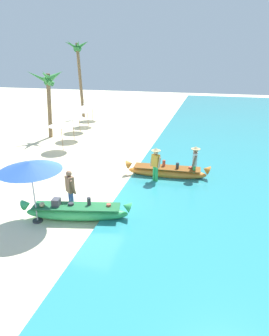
# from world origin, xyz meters

# --- Properties ---
(ground_plane) EXTENTS (80.00, 80.00, 0.00)m
(ground_plane) POSITION_xyz_m (0.00, 0.00, 0.00)
(ground_plane) COLOR beige
(boat_green_foreground) EXTENTS (4.05, 1.44, 0.86)m
(boat_green_foreground) POSITION_xyz_m (0.19, -1.40, 0.32)
(boat_green_foreground) COLOR #38B760
(boat_green_foreground) RESTS_ON ground
(boat_orange_midground) EXTENTS (4.19, 0.95, 0.85)m
(boat_orange_midground) POSITION_xyz_m (2.80, 3.36, 0.31)
(boat_orange_midground) COLOR orange
(boat_orange_midground) RESTS_ON ground
(person_vendor_hatted) EXTENTS (0.58, 0.45, 1.74)m
(person_vendor_hatted) POSITION_xyz_m (2.36, 2.61, 1.01)
(person_vendor_hatted) COLOR green
(person_vendor_hatted) RESTS_ON ground
(person_tourist_customer) EXTENTS (0.56, 0.50, 1.68)m
(person_tourist_customer) POSITION_xyz_m (-0.29, -0.83, 0.95)
(person_tourist_customer) COLOR #3D5BA8
(person_tourist_customer) RESTS_ON ground
(person_vendor_assistant) EXTENTS (0.44, 0.55, 1.72)m
(person_vendor_assistant) POSITION_xyz_m (4.11, 3.38, 0.99)
(person_vendor_assistant) COLOR green
(person_vendor_assistant) RESTS_ON ground
(patio_umbrella_large) EXTENTS (2.15, 2.15, 2.32)m
(patio_umbrella_large) POSITION_xyz_m (-1.14, -1.89, 2.15)
(patio_umbrella_large) COLOR #B7B7BC
(patio_umbrella_large) RESTS_ON ground
(parasol_row_0) EXTENTS (1.60, 1.60, 1.91)m
(parasol_row_0) POSITION_xyz_m (-4.36, 6.09, 1.75)
(parasol_row_0) COLOR #8E6B47
(parasol_row_0) RESTS_ON ground
(parasol_row_1) EXTENTS (1.60, 1.60, 1.91)m
(parasol_row_1) POSITION_xyz_m (-4.77, 8.54, 1.75)
(parasol_row_1) COLOR #8E6B47
(parasol_row_1) RESTS_ON ground
(parasol_row_2) EXTENTS (1.60, 1.60, 1.91)m
(parasol_row_2) POSITION_xyz_m (-5.41, 10.92, 1.75)
(parasol_row_2) COLOR #8E6B47
(parasol_row_2) RESTS_ON ground
(parasol_row_3) EXTENTS (1.60, 1.60, 1.91)m
(parasol_row_3) POSITION_xyz_m (-5.55, 12.88, 1.75)
(parasol_row_3) COLOR #8E6B47
(parasol_row_3) RESTS_ON ground
(parasol_row_4) EXTENTS (1.60, 1.60, 1.91)m
(parasol_row_4) POSITION_xyz_m (-6.14, 15.30, 1.75)
(parasol_row_4) COLOR #8E6B47
(parasol_row_4) RESTS_ON ground
(palm_tree_tall_inland) EXTENTS (2.59, 2.53, 7.12)m
(palm_tree_tall_inland) POSITION_xyz_m (-7.74, 16.40, 5.66)
(palm_tree_tall_inland) COLOR brown
(palm_tree_tall_inland) RESTS_ON ground
(palm_tree_leaning_seaward) EXTENTS (2.47, 2.54, 4.89)m
(palm_tree_leaning_seaward) POSITION_xyz_m (-6.56, 8.78, 3.82)
(palm_tree_leaning_seaward) COLOR brown
(palm_tree_leaning_seaward) RESTS_ON ground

